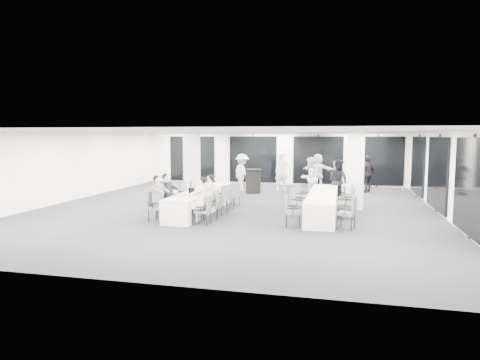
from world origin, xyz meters
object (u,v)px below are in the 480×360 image
object	(u,v)px
banquet_table_side	(323,204)
chair_main_left_fourth	(186,193)
standing_guest_f	(318,168)
standing_guest_h	(338,179)
standing_guest_b	(310,175)
standing_guest_d	(368,171)
chair_side_left_mid	(296,201)
standing_guest_c	(242,170)
chair_main_right_fourth	(229,195)
ice_bucket_near	(192,191)
cocktail_table	(253,181)
chair_main_left_far	(194,190)
chair_side_right_mid	(349,201)
standing_guest_e	(338,177)
banquet_table_main	(201,201)
chair_main_left_near	(155,204)
ice_bucket_far	(212,183)
chair_side_right_far	(348,196)
chair_main_left_mid	(177,195)
chair_main_right_second	(213,203)
chair_main_right_far	(235,193)
standing_guest_g	(195,171)
chair_main_left_second	(164,201)
chair_side_left_near	(290,209)
chair_side_left_far	(301,195)
chair_side_right_near	(349,210)
chair_main_right_mid	(221,198)

from	to	relation	value
banquet_table_side	chair_main_left_fourth	world-z (taller)	chair_main_left_fourth
standing_guest_f	standing_guest_h	xyz separation A→B (m)	(1.07, -5.11, 0.01)
standing_guest_b	standing_guest_d	bearing A→B (deg)	-176.60
chair_side_left_mid	standing_guest_c	distance (m)	6.80
chair_main_right_fourth	ice_bucket_near	bearing A→B (deg)	159.41
cocktail_table	chair_main_left_far	bearing A→B (deg)	-114.89
chair_side_right_mid	standing_guest_e	xyz separation A→B (m)	(-0.38, 4.53, 0.33)
chair_main_right_fourth	chair_main_left_fourth	bearing A→B (deg)	89.73
chair_side_right_mid	standing_guest_c	distance (m)	7.74
banquet_table_main	standing_guest_d	size ratio (longest dim) A/B	2.54
chair_side_left_mid	standing_guest_d	bearing A→B (deg)	169.33
chair_main_left_near	ice_bucket_far	size ratio (longest dim) A/B	3.98
chair_main_right_fourth	chair_side_right_far	size ratio (longest dim) A/B	1.02
chair_main_left_mid	chair_main_left_fourth	xyz separation A→B (m)	(0.01, 0.91, -0.05)
chair_main_right_second	standing_guest_h	distance (m)	5.67
chair_main_right_fourth	chair_main_right_far	xyz separation A→B (m)	(-0.01, 0.94, -0.06)
standing_guest_g	standing_guest_f	bearing A→B (deg)	72.54
chair_main_left_near	chair_main_left_second	distance (m)	0.67
chair_side_left_near	standing_guest_h	bearing A→B (deg)	159.53
standing_guest_g	ice_bucket_far	bearing A→B (deg)	-14.26
chair_main_left_near	chair_side_left_far	distance (m)	5.38
standing_guest_e	chair_side_left_far	bearing A→B (deg)	148.32
chair_main_right_far	standing_guest_g	world-z (taller)	standing_guest_g
banquet_table_main	cocktail_table	distance (m)	5.20
chair_main_left_near	chair_side_right_near	size ratio (longest dim) A/B	1.00
cocktail_table	chair_main_right_second	size ratio (longest dim) A/B	1.19
chair_main_left_mid	chair_side_right_near	world-z (taller)	chair_main_left_mid
chair_main_left_far	chair_side_right_near	distance (m)	6.70
standing_guest_h	chair_main_left_fourth	bearing A→B (deg)	69.14
chair_main_right_fourth	chair_side_left_near	size ratio (longest dim) A/B	1.07
standing_guest_h	chair_side_right_far	bearing A→B (deg)	150.09
chair_main_right_far	chair_main_left_second	bearing A→B (deg)	164.48
standing_guest_h	chair_main_right_fourth	bearing A→B (deg)	79.01
standing_guest_d	ice_bucket_near	xyz separation A→B (m)	(-5.88, -7.72, -0.12)
chair_side_left_mid	chair_side_left_far	xyz separation A→B (m)	(0.00, 1.58, -0.01)
cocktail_table	standing_guest_c	world-z (taller)	standing_guest_c
cocktail_table	banquet_table_side	bearing A→B (deg)	-54.99
chair_side_right_near	standing_guest_f	bearing A→B (deg)	22.25
banquet_table_side	chair_side_right_mid	size ratio (longest dim) A/B	4.86
chair_side_right_mid	standing_guest_f	xyz separation A→B (m)	(-1.43, 8.19, 0.39)
chair_main_right_mid	banquet_table_side	bearing A→B (deg)	-65.98
chair_main_left_far	ice_bucket_far	bearing A→B (deg)	48.06
chair_side_right_far	chair_side_left_near	bearing A→B (deg)	155.23
chair_main_left_near	standing_guest_h	distance (m)	7.35
chair_main_left_far	chair_main_right_far	xyz separation A→B (m)	(1.65, -0.12, -0.03)
chair_main_left_near	chair_side_right_mid	size ratio (longest dim) A/B	0.92
chair_main_left_far	chair_main_right_far	distance (m)	1.66
chair_side_left_near	standing_guest_e	size ratio (longest dim) A/B	0.49
chair_side_left_far	ice_bucket_far	distance (m)	3.30
banquet_table_side	ice_bucket_near	xyz separation A→B (m)	(-4.11, -1.40, 0.49)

